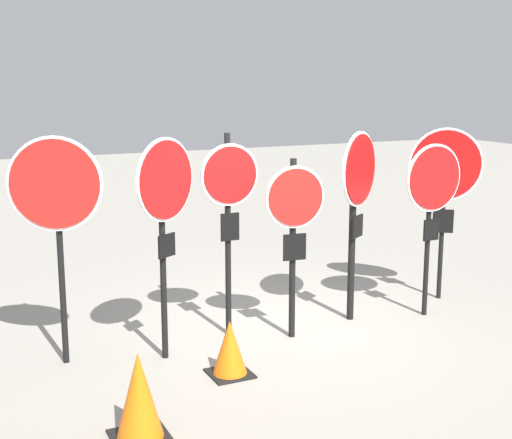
{
  "coord_description": "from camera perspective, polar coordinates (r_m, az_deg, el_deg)",
  "views": [
    {
      "loc": [
        -3.83,
        -7.06,
        2.95
      ],
      "look_at": [
        -0.46,
        0.0,
        1.37
      ],
      "focal_mm": 50.0,
      "sensor_mm": 36.0,
      "label": 1
    }
  ],
  "objects": [
    {
      "name": "traffic_cone_1",
      "position": [
        6.08,
        -9.34,
        -13.8
      ],
      "size": [
        0.47,
        0.47,
        0.75
      ],
      "color": "black",
      "rests_on": "ground"
    },
    {
      "name": "ground_plane",
      "position": [
        8.56,
        2.8,
        -8.76
      ],
      "size": [
        40.0,
        40.0,
        0.0
      ],
      "primitive_type": "plane",
      "color": "gray"
    },
    {
      "name": "stop_sign_5",
      "position": [
        8.88,
        13.96,
        2.16
      ],
      "size": [
        0.82,
        0.13,
        2.16
      ],
      "rotation": [
        0.0,
        0.0,
        0.05
      ],
      "color": "black",
      "rests_on": "ground"
    },
    {
      "name": "traffic_cone_0",
      "position": [
        7.23,
        -2.12,
        -10.26
      ],
      "size": [
        0.42,
        0.42,
        0.56
      ],
      "color": "black",
      "rests_on": "ground"
    },
    {
      "name": "stop_sign_3",
      "position": [
        7.9,
        3.09,
        0.22
      ],
      "size": [
        0.7,
        0.16,
        2.06
      ],
      "rotation": [
        0.0,
        0.0,
        -0.11
      ],
      "color": "black",
      "rests_on": "ground"
    },
    {
      "name": "stop_sign_1",
      "position": [
        7.3,
        -7.29,
        1.65
      ],
      "size": [
        0.74,
        0.47,
        2.35
      ],
      "rotation": [
        0.0,
        0.0,
        0.56
      ],
      "color": "black",
      "rests_on": "ground"
    },
    {
      "name": "stop_sign_6",
      "position": [
        9.6,
        14.91,
        3.43
      ],
      "size": [
        0.82,
        0.52,
        2.3
      ],
      "rotation": [
        0.0,
        0.0,
        -0.56
      ],
      "color": "black",
      "rests_on": "ground"
    },
    {
      "name": "stop_sign_0",
      "position": [
        7.35,
        -15.71,
        1.71
      ],
      "size": [
        0.88,
        0.41,
        2.38
      ],
      "rotation": [
        0.0,
        0.0,
        -0.42
      ],
      "color": "black",
      "rests_on": "ground"
    },
    {
      "name": "stop_sign_4",
      "position": [
        8.56,
        8.12,
        2.32
      ],
      "size": [
        0.76,
        0.51,
        2.32
      ],
      "rotation": [
        0.0,
        0.0,
        0.58
      ],
      "color": "black",
      "rests_on": "ground"
    },
    {
      "name": "stop_sign_2",
      "position": [
        7.94,
        -2.15,
        1.81
      ],
      "size": [
        0.69,
        0.13,
        2.34
      ],
      "rotation": [
        0.0,
        0.0,
        0.02
      ],
      "color": "black",
      "rests_on": "ground"
    }
  ]
}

